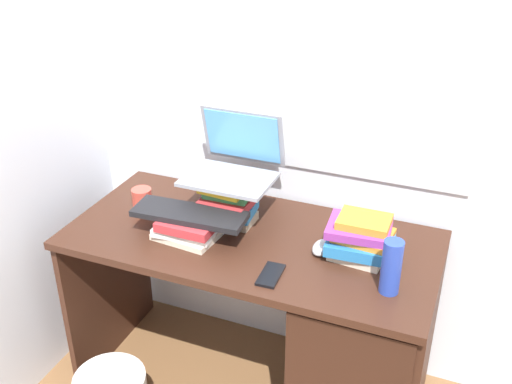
{
  "coord_description": "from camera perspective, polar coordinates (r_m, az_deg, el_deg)",
  "views": [
    {
      "loc": [
        0.73,
        -1.76,
        1.94
      ],
      "look_at": [
        0.01,
        0.02,
        0.93
      ],
      "focal_mm": 42.38,
      "sensor_mm": 36.0,
      "label": 1
    }
  ],
  "objects": [
    {
      "name": "desk",
      "position": [
        2.34,
        7.42,
        -13.27
      ],
      "size": [
        1.37,
        0.65,
        0.75
      ],
      "color": "#381E14",
      "rests_on": "ground"
    },
    {
      "name": "cell_phone",
      "position": [
        2.04,
        1.4,
        -7.82
      ],
      "size": [
        0.07,
        0.14,
        0.01
      ],
      "primitive_type": "cube",
      "rotation": [
        0.0,
        0.0,
        0.04
      ],
      "color": "black",
      "rests_on": "desk"
    },
    {
      "name": "wall_left",
      "position": [
        2.47,
        -20.11,
        11.14
      ],
      "size": [
        0.05,
        6.0,
        2.6
      ],
      "primitive_type": "cube",
      "color": "silver",
      "rests_on": "ground"
    },
    {
      "name": "water_bottle",
      "position": [
        1.96,
        12.65,
        -6.92
      ],
      "size": [
        0.06,
        0.06,
        0.19
      ],
      "primitive_type": "cylinder",
      "color": "#263FA5",
      "rests_on": "desk"
    },
    {
      "name": "book_stack_tall",
      "position": [
        2.31,
        -2.73,
        -0.89
      ],
      "size": [
        0.23,
        0.19,
        0.17
      ],
      "color": "gray",
      "rests_on": "desk"
    },
    {
      "name": "laptop",
      "position": [
        2.29,
        -2.04,
        2.96
      ],
      "size": [
        0.33,
        0.29,
        0.24
      ],
      "color": "gray",
      "rests_on": "book_stack_tall"
    },
    {
      "name": "book_stack_keyboard_riser",
      "position": [
        2.24,
        -6.36,
        -3.3
      ],
      "size": [
        0.24,
        0.2,
        0.09
      ],
      "color": "beige",
      "rests_on": "desk"
    },
    {
      "name": "mug",
      "position": [
        2.43,
        -10.65,
        -0.75
      ],
      "size": [
        0.12,
        0.08,
        0.1
      ],
      "color": "#B23F33",
      "rests_on": "desk"
    },
    {
      "name": "book_stack_side",
      "position": [
        2.13,
        9.85,
        -4.29
      ],
      "size": [
        0.24,
        0.2,
        0.15
      ],
      "color": "beige",
      "rests_on": "desk"
    },
    {
      "name": "keyboard",
      "position": [
        2.21,
        -6.29,
        -2.09
      ],
      "size": [
        0.43,
        0.17,
        0.02
      ],
      "primitive_type": "cube",
      "rotation": [
        0.0,
        0.0,
        0.06
      ],
      "color": "black",
      "rests_on": "book_stack_keyboard_riser"
    },
    {
      "name": "wall_back",
      "position": [
        2.34,
        3.09,
        11.89
      ],
      "size": [
        6.0,
        0.06,
        2.6
      ],
      "color": "silver",
      "rests_on": "ground"
    },
    {
      "name": "computer_mouse",
      "position": [
        2.16,
        6.19,
        -5.23
      ],
      "size": [
        0.06,
        0.1,
        0.04
      ],
      "primitive_type": "ellipsoid",
      "color": "#A5A8AD",
      "rests_on": "desk"
    }
  ]
}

